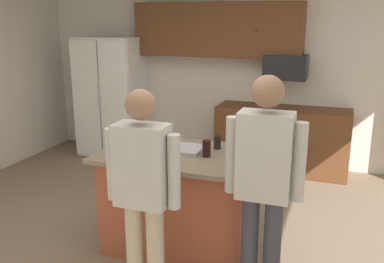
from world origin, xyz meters
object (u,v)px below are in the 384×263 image
(glass_pilsner, at_px, (217,142))
(tumbler_amber, at_px, (143,140))
(person_host_foreground, at_px, (143,185))
(serving_tray, at_px, (178,149))
(refrigerator, at_px, (112,97))
(mug_blue_stoneware, at_px, (240,147))
(glass_short_whisky, at_px, (206,149))
(person_elder_center, at_px, (264,176))
(mug_ceramic_white, at_px, (149,152))
(microwave_over_range, at_px, (286,67))
(kitchen_island, at_px, (181,200))

(glass_pilsner, bearing_deg, tumbler_amber, -163.92)
(person_host_foreground, relative_size, serving_tray, 3.70)
(serving_tray, bearing_deg, tumbler_amber, -179.30)
(glass_pilsner, bearing_deg, refrigerator, 137.63)
(mug_blue_stoneware, distance_m, glass_pilsner, 0.23)
(glass_short_whisky, bearing_deg, person_elder_center, -39.51)
(person_elder_center, distance_m, tumbler_amber, 1.33)
(mug_ceramic_white, bearing_deg, refrigerator, 125.77)
(microwave_over_range, bearing_deg, mug_blue_stoneware, -91.90)
(refrigerator, relative_size, glass_short_whisky, 12.64)
(tumbler_amber, distance_m, mug_ceramic_white, 0.30)
(mug_blue_stoneware, height_order, serving_tray, mug_blue_stoneware)
(person_host_foreground, height_order, mug_blue_stoneware, person_host_foreground)
(refrigerator, xyz_separation_m, tumbler_amber, (1.65, -2.29, 0.10))
(microwave_over_range, xyz_separation_m, mug_ceramic_white, (-0.78, -2.65, -0.47))
(person_elder_center, bearing_deg, glass_pilsner, -21.17)
(microwave_over_range, bearing_deg, glass_pilsner, -97.65)
(mug_blue_stoneware, relative_size, serving_tray, 0.29)
(glass_pilsner, distance_m, glass_short_whisky, 0.25)
(refrigerator, xyz_separation_m, serving_tray, (1.99, -2.28, 0.05))
(kitchen_island, distance_m, tumbler_amber, 0.66)
(person_host_foreground, height_order, serving_tray, person_host_foreground)
(kitchen_island, bearing_deg, tumbler_amber, 174.97)
(mug_ceramic_white, bearing_deg, mug_blue_stoneware, 29.68)
(refrigerator, distance_m, mug_blue_stoneware, 3.30)
(kitchen_island, distance_m, mug_blue_stoneware, 0.74)
(microwave_over_range, height_order, tumbler_amber, microwave_over_range)
(refrigerator, relative_size, kitchen_island, 1.27)
(serving_tray, bearing_deg, person_host_foreground, -85.85)
(person_elder_center, bearing_deg, serving_tray, -0.76)
(refrigerator, relative_size, serving_tray, 4.12)
(person_host_foreground, height_order, mug_ceramic_white, person_host_foreground)
(glass_short_whisky, xyz_separation_m, serving_tray, (-0.28, 0.06, -0.05))
(person_elder_center, relative_size, glass_pilsner, 13.84)
(person_host_foreground, relative_size, mug_blue_stoneware, 12.68)
(mug_ceramic_white, bearing_deg, glass_short_whisky, 21.76)
(person_elder_center, relative_size, tumbler_amber, 11.97)
(kitchen_island, relative_size, mug_blue_stoneware, 11.14)
(person_host_foreground, bearing_deg, mug_ceramic_white, 19.32)
(glass_pilsner, distance_m, mug_ceramic_white, 0.64)
(tumbler_amber, bearing_deg, glass_short_whisky, -5.25)
(tumbler_amber, distance_m, serving_tray, 0.35)
(person_elder_center, bearing_deg, mug_blue_stoneware, -33.07)
(kitchen_island, distance_m, glass_pilsner, 0.63)
(person_elder_center, bearing_deg, glass_short_whisky, -8.22)
(glass_pilsner, relative_size, tumbler_amber, 0.87)
(person_elder_center, distance_m, mug_ceramic_white, 1.08)
(refrigerator, bearing_deg, tumbler_amber, -54.26)
(microwave_over_range, height_order, serving_tray, microwave_over_range)
(refrigerator, xyz_separation_m, glass_pilsner, (2.30, -2.10, 0.09))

